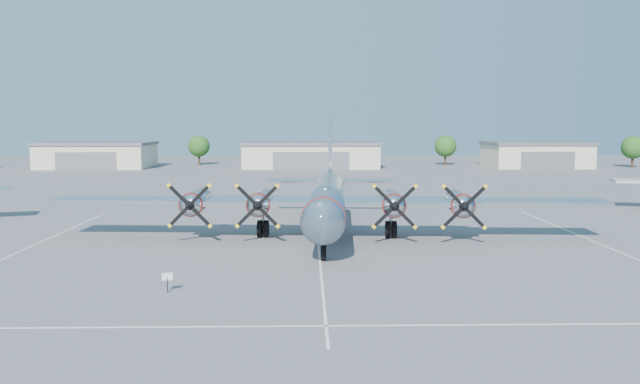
{
  "coord_description": "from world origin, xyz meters",
  "views": [
    {
      "loc": [
        -0.89,
        -50.13,
        9.42
      ],
      "look_at": [
        0.31,
        5.74,
        3.2
      ],
      "focal_mm": 35.0,
      "sensor_mm": 36.0,
      "label": 1
    }
  ],
  "objects_px": {
    "tree_west": "(199,146)",
    "main_bomber_b29": "(327,234)",
    "hangar_west": "(97,155)",
    "hangar_east": "(535,154)",
    "info_placard": "(167,279)",
    "tree_east": "(445,146)",
    "hangar_center": "(311,155)",
    "tree_far_east": "(633,148)"
  },
  "relations": [
    {
      "from": "tree_east",
      "to": "hangar_west",
      "type": "bearing_deg",
      "value": -175.4
    },
    {
      "from": "tree_west",
      "to": "tree_east",
      "type": "relative_size",
      "value": 1.0
    },
    {
      "from": "hangar_east",
      "to": "tree_far_east",
      "type": "xyz_separation_m",
      "value": [
        20.0,
        -1.96,
        1.51
      ]
    },
    {
      "from": "hangar_west",
      "to": "main_bomber_b29",
      "type": "bearing_deg",
      "value": -60.05
    },
    {
      "from": "tree_west",
      "to": "tree_east",
      "type": "distance_m",
      "value": 55.04
    },
    {
      "from": "hangar_center",
      "to": "tree_west",
      "type": "xyz_separation_m",
      "value": [
        -25.0,
        8.04,
        1.51
      ]
    },
    {
      "from": "hangar_east",
      "to": "tree_west",
      "type": "height_order",
      "value": "tree_west"
    },
    {
      "from": "hangar_west",
      "to": "tree_west",
      "type": "distance_m",
      "value": 21.61
    },
    {
      "from": "tree_east",
      "to": "main_bomber_b29",
      "type": "bearing_deg",
      "value": -108.79
    },
    {
      "from": "main_bomber_b29",
      "to": "info_placard",
      "type": "height_order",
      "value": "main_bomber_b29"
    },
    {
      "from": "tree_west",
      "to": "main_bomber_b29",
      "type": "bearing_deg",
      "value": -73.56
    },
    {
      "from": "hangar_west",
      "to": "info_placard",
      "type": "relative_size",
      "value": 20.02
    },
    {
      "from": "main_bomber_b29",
      "to": "hangar_center",
      "type": "bearing_deg",
      "value": 93.9
    },
    {
      "from": "tree_far_east",
      "to": "main_bomber_b29",
      "type": "relative_size",
      "value": 0.15
    },
    {
      "from": "tree_east",
      "to": "main_bomber_b29",
      "type": "height_order",
      "value": "tree_east"
    },
    {
      "from": "hangar_west",
      "to": "hangar_east",
      "type": "bearing_deg",
      "value": 0.0
    },
    {
      "from": "info_placard",
      "to": "hangar_west",
      "type": "bearing_deg",
      "value": 93.38
    },
    {
      "from": "hangar_center",
      "to": "main_bomber_b29",
      "type": "bearing_deg",
      "value": -89.38
    },
    {
      "from": "tree_far_east",
      "to": "info_placard",
      "type": "distance_m",
      "value": 122.95
    },
    {
      "from": "hangar_east",
      "to": "info_placard",
      "type": "distance_m",
      "value": 113.24
    },
    {
      "from": "hangar_west",
      "to": "hangar_center",
      "type": "xyz_separation_m",
      "value": [
        45.0,
        -0.0,
        -0.0
      ]
    },
    {
      "from": "tree_far_east",
      "to": "hangar_east",
      "type": "bearing_deg",
      "value": 174.39
    },
    {
      "from": "tree_far_east",
      "to": "main_bomber_b29",
      "type": "distance_m",
      "value": 102.72
    },
    {
      "from": "hangar_east",
      "to": "main_bomber_b29",
      "type": "height_order",
      "value": "hangar_east"
    },
    {
      "from": "tree_far_east",
      "to": "main_bomber_b29",
      "type": "xyz_separation_m",
      "value": [
        -67.14,
        -77.63,
        -4.22
      ]
    },
    {
      "from": "hangar_west",
      "to": "hangar_center",
      "type": "bearing_deg",
      "value": -0.0
    },
    {
      "from": "tree_east",
      "to": "tree_far_east",
      "type": "xyz_separation_m",
      "value": [
        38.0,
        -8.0,
        0.0
      ]
    },
    {
      "from": "hangar_west",
      "to": "tree_east",
      "type": "xyz_separation_m",
      "value": [
        75.0,
        6.04,
        1.51
      ]
    },
    {
      "from": "hangar_center",
      "to": "tree_far_east",
      "type": "relative_size",
      "value": 4.31
    },
    {
      "from": "hangar_west",
      "to": "tree_west",
      "type": "bearing_deg",
      "value": 21.89
    },
    {
      "from": "hangar_center",
      "to": "main_bomber_b29",
      "type": "xyz_separation_m",
      "value": [
        0.86,
        -79.59,
        -2.71
      ]
    },
    {
      "from": "hangar_east",
      "to": "tree_east",
      "type": "bearing_deg",
      "value": 161.46
    },
    {
      "from": "hangar_east",
      "to": "info_placard",
      "type": "relative_size",
      "value": 18.25
    },
    {
      "from": "info_placard",
      "to": "tree_far_east",
      "type": "bearing_deg",
      "value": 34.45
    },
    {
      "from": "tree_west",
      "to": "info_placard",
      "type": "xyz_separation_m",
      "value": [
        16.34,
        -106.06,
        -3.43
      ]
    },
    {
      "from": "hangar_east",
      "to": "info_placard",
      "type": "height_order",
      "value": "hangar_east"
    },
    {
      "from": "tree_west",
      "to": "main_bomber_b29",
      "type": "relative_size",
      "value": 0.15
    },
    {
      "from": "tree_west",
      "to": "tree_east",
      "type": "height_order",
      "value": "same"
    },
    {
      "from": "hangar_center",
      "to": "tree_west",
      "type": "relative_size",
      "value": 4.31
    },
    {
      "from": "tree_east",
      "to": "info_placard",
      "type": "relative_size",
      "value": 5.88
    },
    {
      "from": "hangar_west",
      "to": "tree_east",
      "type": "height_order",
      "value": "tree_east"
    },
    {
      "from": "hangar_east",
      "to": "tree_west",
      "type": "distance_m",
      "value": 73.46
    }
  ]
}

